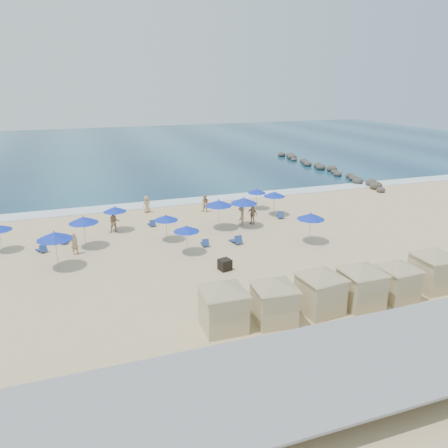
{
  "coord_description": "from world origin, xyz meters",
  "views": [
    {
      "loc": [
        -9.68,
        -27.69,
        12.25
      ],
      "look_at": [
        1.21,
        3.0,
        1.45
      ],
      "focal_mm": 35.0,
      "sensor_mm": 36.0,
      "label": 1
    }
  ],
  "objects_px": {
    "umbrella_10": "(311,216)",
    "umbrella_3": "(115,209)",
    "umbrella_4": "(166,218)",
    "beachgoer_4": "(147,204)",
    "trash_bin": "(225,265)",
    "beachgoer_2": "(252,214)",
    "beachgoer_5": "(205,204)",
    "cabana_4": "(398,275)",
    "cabana_3": "(362,279)",
    "beachgoer_0": "(74,244)",
    "umbrella_9": "(274,194)",
    "beachgoer_1": "(114,222)",
    "cabana_0": "(223,299)",
    "cabana_2": "(321,284)",
    "umbrella_1": "(54,236)",
    "cabana_5": "(434,263)",
    "umbrella_2": "(83,220)",
    "rock_jetty": "(324,168)",
    "cabana_1": "(274,294)",
    "umbrella_7": "(244,201)",
    "umbrella_5": "(186,229)",
    "umbrella_6": "(219,203)",
    "umbrella_8": "(257,191)",
    "beachgoer_3": "(241,216)"
  },
  "relations": [
    {
      "from": "trash_bin",
      "to": "beachgoer_2",
      "type": "height_order",
      "value": "beachgoer_2"
    },
    {
      "from": "umbrella_4",
      "to": "beachgoer_0",
      "type": "distance_m",
      "value": 7.1
    },
    {
      "from": "cabana_5",
      "to": "umbrella_6",
      "type": "height_order",
      "value": "cabana_5"
    },
    {
      "from": "rock_jetty",
      "to": "umbrella_2",
      "type": "bearing_deg",
      "value": -149.46
    },
    {
      "from": "cabana_2",
      "to": "umbrella_10",
      "type": "bearing_deg",
      "value": 62.72
    },
    {
      "from": "trash_bin",
      "to": "beachgoer_4",
      "type": "height_order",
      "value": "beachgoer_4"
    },
    {
      "from": "cabana_4",
      "to": "umbrella_10",
      "type": "relative_size",
      "value": 1.67
    },
    {
      "from": "trash_bin",
      "to": "cabana_2",
      "type": "xyz_separation_m",
      "value": [
        3.07,
        -6.98,
        1.26
      ]
    },
    {
      "from": "cabana_0",
      "to": "umbrella_10",
      "type": "distance_m",
      "value": 14.25
    },
    {
      "from": "cabana_5",
      "to": "beachgoer_5",
      "type": "xyz_separation_m",
      "value": [
        -8.26,
        20.28,
        -0.82
      ]
    },
    {
      "from": "cabana_3",
      "to": "beachgoer_0",
      "type": "bearing_deg",
      "value": 138.27
    },
    {
      "from": "umbrella_3",
      "to": "umbrella_9",
      "type": "bearing_deg",
      "value": -1.17
    },
    {
      "from": "umbrella_8",
      "to": "umbrella_7",
      "type": "bearing_deg",
      "value": -124.89
    },
    {
      "from": "trash_bin",
      "to": "beachgoer_4",
      "type": "bearing_deg",
      "value": 86.24
    },
    {
      "from": "cabana_4",
      "to": "beachgoer_5",
      "type": "relative_size",
      "value": 2.45
    },
    {
      "from": "umbrella_9",
      "to": "beachgoer_1",
      "type": "xyz_separation_m",
      "value": [
        -14.78,
        0.01,
        -1.13
      ]
    },
    {
      "from": "cabana_5",
      "to": "umbrella_2",
      "type": "distance_m",
      "value": 24.37
    },
    {
      "from": "beachgoer_5",
      "to": "cabana_1",
      "type": "bearing_deg",
      "value": -50.74
    },
    {
      "from": "cabana_1",
      "to": "umbrella_10",
      "type": "distance_m",
      "value": 12.56
    },
    {
      "from": "beachgoer_2",
      "to": "cabana_5",
      "type": "bearing_deg",
      "value": -12.34
    },
    {
      "from": "umbrella_3",
      "to": "beachgoer_3",
      "type": "relative_size",
      "value": 1.31
    },
    {
      "from": "cabana_0",
      "to": "umbrella_1",
      "type": "bearing_deg",
      "value": 126.72
    },
    {
      "from": "umbrella_1",
      "to": "trash_bin",
      "type": "bearing_deg",
      "value": -20.87
    },
    {
      "from": "rock_jetty",
      "to": "cabana_0",
      "type": "xyz_separation_m",
      "value": [
        -27.11,
        -33.92,
        1.31
      ]
    },
    {
      "from": "umbrella_10",
      "to": "umbrella_4",
      "type": "bearing_deg",
      "value": 158.31
    },
    {
      "from": "cabana_4",
      "to": "beachgoer_5",
      "type": "bearing_deg",
      "value": 104.53
    },
    {
      "from": "umbrella_3",
      "to": "cabana_5",
      "type": "bearing_deg",
      "value": -45.67
    },
    {
      "from": "umbrella_10",
      "to": "umbrella_3",
      "type": "bearing_deg",
      "value": 150.71
    },
    {
      "from": "umbrella_2",
      "to": "beachgoer_5",
      "type": "height_order",
      "value": "umbrella_2"
    },
    {
      "from": "umbrella_4",
      "to": "umbrella_3",
      "type": "bearing_deg",
      "value": 133.73
    },
    {
      "from": "cabana_0",
      "to": "beachgoer_3",
      "type": "xyz_separation_m",
      "value": [
        7.12,
        15.32,
        -0.82
      ]
    },
    {
      "from": "rock_jetty",
      "to": "cabana_1",
      "type": "xyz_separation_m",
      "value": [
        -24.37,
        -34.19,
        1.23
      ]
    },
    {
      "from": "umbrella_8",
      "to": "umbrella_10",
      "type": "bearing_deg",
      "value": -89.09
    },
    {
      "from": "rock_jetty",
      "to": "umbrella_5",
      "type": "relative_size",
      "value": 11.96
    },
    {
      "from": "cabana_1",
      "to": "umbrella_7",
      "type": "bearing_deg",
      "value": 73.83
    },
    {
      "from": "umbrella_2",
      "to": "beachgoer_3",
      "type": "bearing_deg",
      "value": 4.37
    },
    {
      "from": "beachgoer_2",
      "to": "beachgoer_5",
      "type": "distance_m",
      "value": 5.66
    },
    {
      "from": "umbrella_8",
      "to": "cabana_5",
      "type": "bearing_deg",
      "value": -80.93
    },
    {
      "from": "umbrella_8",
      "to": "beachgoer_3",
      "type": "bearing_deg",
      "value": -127.83
    },
    {
      "from": "cabana_4",
      "to": "umbrella_5",
      "type": "xyz_separation_m",
      "value": [
        -9.76,
        10.9,
        0.43
      ]
    },
    {
      "from": "trash_bin",
      "to": "umbrella_9",
      "type": "distance_m",
      "value": 13.53
    },
    {
      "from": "umbrella_4",
      "to": "beachgoer_5",
      "type": "bearing_deg",
      "value": 51.26
    },
    {
      "from": "umbrella_1",
      "to": "beachgoer_0",
      "type": "bearing_deg",
      "value": 62.73
    },
    {
      "from": "cabana_0",
      "to": "umbrella_1",
      "type": "relative_size",
      "value": 1.71
    },
    {
      "from": "cabana_3",
      "to": "beachgoer_2",
      "type": "distance_m",
      "value": 15.7
    },
    {
      "from": "umbrella_3",
      "to": "cabana_1",
      "type": "bearing_deg",
      "value": -70.58
    },
    {
      "from": "umbrella_2",
      "to": "beachgoer_2",
      "type": "distance_m",
      "value": 14.38
    },
    {
      "from": "umbrella_3",
      "to": "beachgoer_5",
      "type": "height_order",
      "value": "umbrella_3"
    },
    {
      "from": "cabana_2",
      "to": "cabana_0",
      "type": "bearing_deg",
      "value": 178.26
    },
    {
      "from": "umbrella_4",
      "to": "beachgoer_4",
      "type": "height_order",
      "value": "umbrella_4"
    }
  ]
}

